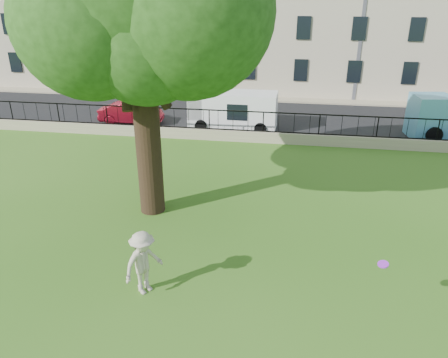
% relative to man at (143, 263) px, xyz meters
% --- Properties ---
extents(ground, '(120.00, 120.00, 0.00)m').
position_rel_man_xyz_m(ground, '(2.23, 1.49, -0.95)').
color(ground, '#336618').
rests_on(ground, ground).
extents(retaining_wall, '(50.00, 0.40, 0.60)m').
position_rel_man_xyz_m(retaining_wall, '(2.23, 13.49, -0.65)').
color(retaining_wall, gray).
rests_on(retaining_wall, ground).
extents(iron_railing, '(50.00, 0.05, 1.13)m').
position_rel_man_xyz_m(iron_railing, '(2.23, 13.49, 0.20)').
color(iron_railing, black).
rests_on(iron_railing, retaining_wall).
extents(street, '(60.00, 9.00, 0.01)m').
position_rel_man_xyz_m(street, '(2.23, 18.19, -0.95)').
color(street, black).
rests_on(street, ground).
extents(sidewalk, '(60.00, 1.40, 0.12)m').
position_rel_man_xyz_m(sidewalk, '(2.23, 23.39, -0.89)').
color(sidewalk, gray).
rests_on(sidewalk, ground).
extents(building_row, '(56.40, 10.40, 13.80)m').
position_rel_man_xyz_m(building_row, '(2.23, 29.06, 5.96)').
color(building_row, '#B5A490').
rests_on(building_row, ground).
extents(man, '(1.27, 1.41, 1.90)m').
position_rel_man_xyz_m(man, '(0.00, 0.00, 0.00)').
color(man, '#C1B39D').
rests_on(man, ground).
extents(frisbee, '(0.32, 0.33, 0.12)m').
position_rel_man_xyz_m(frisbee, '(6.23, -0.03, 0.67)').
color(frisbee, '#A527E1').
extents(red_sedan, '(4.04, 1.67, 1.30)m').
position_rel_man_xyz_m(red_sedan, '(-6.23, 15.89, -0.30)').
color(red_sedan, maroon).
rests_on(red_sedan, street).
extents(white_van, '(5.24, 2.14, 2.19)m').
position_rel_man_xyz_m(white_van, '(0.23, 15.89, 0.14)').
color(white_van, white).
rests_on(white_van, street).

